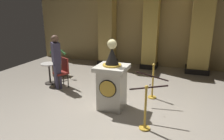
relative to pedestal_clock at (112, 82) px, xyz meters
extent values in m
plane|color=#9E9384|center=(0.22, -0.13, -0.70)|extent=(11.33, 11.33, 0.00)
cube|color=tan|center=(0.22, 4.69, 1.22)|extent=(11.33, 0.16, 3.85)
cube|color=beige|center=(0.00, 0.00, -0.18)|extent=(0.62, 0.62, 1.03)
cube|color=beige|center=(0.00, 0.00, 0.38)|extent=(0.77, 0.77, 0.10)
cylinder|color=gold|center=(0.00, -0.32, -0.06)|extent=(0.40, 0.03, 0.40)
cylinder|color=black|center=(0.00, -0.31, -0.06)|extent=(0.45, 0.01, 0.45)
cylinder|color=gold|center=(0.00, 0.00, 0.45)|extent=(0.46, 0.46, 0.04)
cone|color=black|center=(0.00, 0.00, 0.68)|extent=(0.34, 0.34, 0.42)
cylinder|color=gold|center=(0.00, 0.00, 0.88)|extent=(0.03, 0.03, 0.06)
sphere|color=beige|center=(0.00, 0.00, 0.97)|extent=(0.24, 0.24, 0.24)
cylinder|color=gold|center=(1.00, -0.71, -0.69)|extent=(0.24, 0.24, 0.03)
cylinder|color=gold|center=(1.00, -0.71, -0.24)|extent=(0.05, 0.05, 0.92)
sphere|color=gold|center=(1.00, -0.71, 0.26)|extent=(0.08, 0.08, 0.08)
cylinder|color=gold|center=(0.88, 0.99, -0.69)|extent=(0.24, 0.24, 0.03)
cylinder|color=gold|center=(0.88, 0.99, -0.23)|extent=(0.05, 0.05, 0.95)
sphere|color=gold|center=(0.88, 0.99, 0.29)|extent=(0.08, 0.08, 0.08)
cylinder|color=black|center=(0.97, -0.29, 0.09)|extent=(0.86, 0.10, 0.22)
cylinder|color=black|center=(0.91, 0.56, 0.09)|extent=(0.86, 0.10, 0.22)
sphere|color=black|center=(0.94, 0.14, 0.00)|extent=(0.04, 0.04, 0.04)
cube|color=black|center=(-1.73, 4.21, -0.60)|extent=(0.75, 0.75, 0.20)
cube|color=tan|center=(-1.73, 4.21, 1.15)|extent=(0.65, 0.65, 3.69)
cube|color=black|center=(2.17, 4.21, -0.60)|extent=(0.90, 0.90, 0.20)
cube|color=gold|center=(2.17, 4.21, 1.15)|extent=(0.78, 0.78, 3.69)
cube|color=black|center=(0.22, 4.21, -0.60)|extent=(0.69, 0.69, 0.20)
cube|color=gold|center=(0.22, 4.21, 1.15)|extent=(0.60, 0.60, 3.69)
cylinder|color=#4C3828|center=(-2.84, 1.90, -0.46)|extent=(0.53, 0.53, 0.48)
cylinder|color=brown|center=(-2.84, 1.90, -0.04)|extent=(0.08, 0.08, 0.35)
cone|color=#2D662D|center=(-2.66, 1.87, 0.27)|extent=(0.38, 0.16, 0.27)
cone|color=#2D662D|center=(-2.87, 2.08, 0.27)|extent=(0.14, 0.38, 0.27)
cone|color=#2D662D|center=(-3.03, 1.91, 0.27)|extent=(0.37, 0.13, 0.29)
cone|color=#2D662D|center=(-2.85, 1.71, 0.27)|extent=(0.11, 0.35, 0.31)
cube|color=#383347|center=(-2.13, 0.75, -0.27)|extent=(0.33, 0.32, 0.85)
cube|color=#383347|center=(-2.13, 0.75, 0.47)|extent=(0.41, 0.40, 0.64)
sphere|color=brown|center=(-2.13, 0.75, 0.90)|extent=(0.23, 0.23, 0.23)
cylinder|color=#332D28|center=(-2.63, 1.01, -0.69)|extent=(0.38, 0.38, 0.03)
cylinder|color=#332D28|center=(-2.63, 1.01, -0.35)|extent=(0.06, 0.06, 0.70)
cylinder|color=silver|center=(-2.63, 1.01, 0.00)|extent=(0.54, 0.54, 0.03)
cylinder|color=black|center=(-2.30, 0.80, -0.48)|extent=(0.03, 0.03, 0.45)
cylinder|color=black|center=(-2.02, 0.64, -0.48)|extent=(0.03, 0.03, 0.45)
cylinder|color=black|center=(-2.14, 1.08, -0.48)|extent=(0.03, 0.03, 0.45)
cylinder|color=black|center=(-1.86, 0.92, -0.48)|extent=(0.03, 0.03, 0.45)
cube|color=maroon|center=(-2.08, 0.86, -0.22)|extent=(0.54, 0.54, 0.06)
cube|color=maroon|center=(-2.00, 1.01, 0.03)|extent=(0.37, 0.24, 0.45)
camera|label=1|loc=(1.68, -4.68, 1.78)|focal=33.48mm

